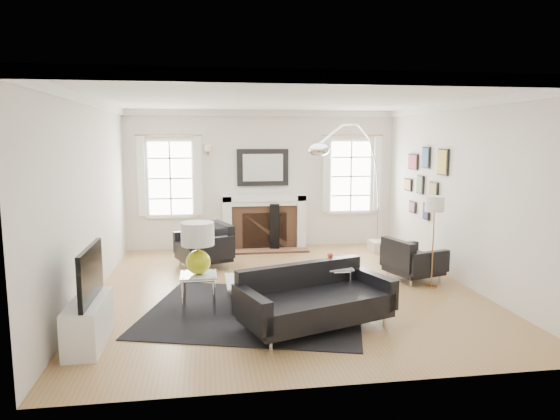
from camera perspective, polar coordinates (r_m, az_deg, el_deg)
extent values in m
plane|color=olive|center=(7.57, 0.66, -8.99)|extent=(6.00, 6.00, 0.00)
cube|color=silver|center=(10.24, -2.00, 3.49)|extent=(5.50, 0.04, 2.80)
cube|color=silver|center=(4.38, 6.94, -2.85)|extent=(5.50, 0.04, 2.80)
cube|color=silver|center=(7.37, -20.95, 1.13)|extent=(0.04, 6.00, 2.80)
cube|color=silver|center=(8.18, 20.07, 1.83)|extent=(0.04, 6.00, 2.80)
cube|color=white|center=(7.26, 0.70, 12.65)|extent=(5.50, 6.00, 0.02)
cube|color=white|center=(7.25, 0.70, 12.17)|extent=(5.50, 6.00, 0.12)
cube|color=white|center=(10.09, -6.08, -1.48)|extent=(0.18, 0.38, 1.10)
cube|color=white|center=(10.26, 2.32, -1.28)|extent=(0.18, 0.38, 1.10)
cube|color=white|center=(10.08, -1.86, 1.42)|extent=(1.70, 0.38, 0.12)
cube|color=white|center=(10.09, -1.86, 0.86)|extent=(1.50, 0.34, 0.10)
cube|color=brown|center=(10.19, -1.86, -1.92)|extent=(1.30, 0.30, 0.90)
cube|color=black|center=(10.10, -1.79, -2.41)|extent=(0.90, 0.10, 0.76)
cube|color=brown|center=(10.01, -1.67, -4.61)|extent=(1.70, 0.50, 0.04)
cube|color=black|center=(10.19, -1.98, 4.88)|extent=(1.05, 0.06, 0.75)
cube|color=white|center=(10.15, -1.96, 4.87)|extent=(0.82, 0.02, 0.55)
cube|color=white|center=(10.17, -12.42, 3.56)|extent=(1.00, 0.05, 1.60)
cube|color=white|center=(10.14, -12.43, 3.54)|extent=(0.84, 0.02, 1.44)
cube|color=white|center=(10.12, -15.58, 3.71)|extent=(0.14, 0.05, 1.55)
cube|color=white|center=(10.04, -9.32, 3.87)|extent=(0.14, 0.05, 1.55)
cube|color=white|center=(10.58, 8.05, 3.84)|extent=(1.00, 0.05, 1.60)
cube|color=white|center=(10.55, 8.09, 3.83)|extent=(0.84, 0.02, 1.44)
cube|color=white|center=(10.34, 5.28, 4.06)|extent=(0.14, 0.05, 1.55)
cube|color=white|center=(10.65, 11.05, 4.07)|extent=(0.14, 0.05, 1.55)
cube|color=black|center=(8.67, 18.15, 5.23)|extent=(0.03, 0.34, 0.44)
cube|color=gold|center=(8.66, 18.04, 5.23)|extent=(0.01, 0.29, 0.39)
cube|color=black|center=(9.25, 16.36, 5.77)|extent=(0.03, 0.28, 0.38)
cube|color=#395A9E|center=(9.24, 16.26, 5.78)|extent=(0.01, 0.23, 0.33)
cube|color=black|center=(9.76, 14.98, 5.34)|extent=(0.03, 0.40, 0.30)
cube|color=#B63848|center=(9.75, 14.88, 5.35)|extent=(0.01, 0.35, 0.25)
cube|color=black|center=(8.97, 17.15, 2.15)|extent=(0.03, 0.30, 0.30)
cube|color=#A09048|center=(8.96, 17.05, 2.15)|extent=(0.01, 0.25, 0.25)
cube|color=black|center=(9.46, 15.73, 2.81)|extent=(0.03, 0.26, 0.34)
cube|color=#50834E|center=(9.46, 15.63, 2.81)|extent=(0.01, 0.21, 0.29)
cube|color=black|center=(9.97, 14.43, 2.82)|extent=(0.03, 0.32, 0.24)
cube|color=tan|center=(9.96, 14.34, 2.82)|extent=(0.01, 0.27, 0.19)
cube|color=black|center=(9.24, 16.38, -0.15)|extent=(0.03, 0.24, 0.30)
cube|color=navy|center=(9.23, 16.28, -0.15)|extent=(0.01, 0.19, 0.25)
cube|color=black|center=(9.78, 14.91, 0.35)|extent=(0.03, 0.28, 0.22)
cube|color=#91556E|center=(9.78, 14.82, 0.35)|extent=(0.01, 0.23, 0.17)
cube|color=white|center=(5.94, -21.05, -11.91)|extent=(0.35, 1.00, 0.50)
cube|color=black|center=(5.77, -20.84, -6.77)|extent=(0.05, 1.00, 0.58)
cube|color=black|center=(6.63, -2.94, -11.46)|extent=(3.25, 2.94, 0.01)
cube|color=black|center=(6.01, 4.15, -10.96)|extent=(1.89, 1.34, 0.29)
cube|color=black|center=(6.24, 2.37, -8.18)|extent=(1.66, 0.70, 0.48)
cube|color=black|center=(5.59, -3.30, -11.19)|extent=(0.40, 0.81, 0.36)
cube|color=black|center=(6.44, 10.57, -8.68)|extent=(0.40, 0.81, 0.36)
cube|color=black|center=(8.84, -8.74, -4.68)|extent=(1.03, 1.03, 0.30)
cube|color=black|center=(8.92, -6.58, -3.07)|extent=(0.41, 0.80, 0.50)
cube|color=black|center=(9.19, -9.61, -3.45)|extent=(0.80, 0.39, 0.38)
cube|color=black|center=(8.45, -7.82, -4.43)|extent=(0.80, 0.39, 0.38)
cube|color=black|center=(8.26, 15.02, -6.01)|extent=(0.89, 0.89, 0.27)
cube|color=black|center=(8.01, 13.31, -4.94)|extent=(0.33, 0.72, 0.45)
cube|color=black|center=(7.97, 16.72, -5.79)|extent=(0.72, 0.31, 0.34)
cube|color=black|center=(8.50, 13.48, -4.81)|extent=(0.72, 0.31, 0.34)
cube|color=silver|center=(6.76, -2.78, -8.07)|extent=(0.80, 0.80, 0.02)
cylinder|color=silver|center=(6.44, -5.67, -10.49)|extent=(0.04, 0.04, 0.35)
cylinder|color=silver|center=(6.51, 0.75, -10.24)|extent=(0.04, 0.04, 0.35)
cylinder|color=silver|center=(7.12, -5.96, -8.65)|extent=(0.04, 0.04, 0.35)
cylinder|color=silver|center=(7.19, -0.18, -8.45)|extent=(0.04, 0.04, 0.35)
cube|color=silver|center=(6.54, -9.30, -7.32)|extent=(0.46, 0.46, 0.02)
cylinder|color=silver|center=(6.43, -10.99, -9.90)|extent=(0.04, 0.04, 0.51)
cylinder|color=silver|center=(6.43, -7.54, -9.84)|extent=(0.04, 0.04, 0.51)
cylinder|color=silver|center=(6.80, -10.86, -8.91)|extent=(0.04, 0.04, 0.51)
cylinder|color=silver|center=(6.79, -7.60, -8.85)|extent=(0.04, 0.04, 0.51)
cube|color=silver|center=(6.58, 5.73, -6.48)|extent=(0.53, 0.45, 0.02)
cylinder|color=silver|center=(6.43, 4.12, -9.41)|extent=(0.04, 0.04, 0.58)
cylinder|color=silver|center=(6.54, 8.04, -9.17)|extent=(0.04, 0.04, 0.58)
cylinder|color=silver|center=(6.78, 3.44, -8.49)|extent=(0.04, 0.04, 0.58)
cylinder|color=silver|center=(6.88, 7.16, -8.28)|extent=(0.04, 0.04, 0.58)
sphere|color=#C0C618|center=(6.50, -9.33, -5.90)|extent=(0.32, 0.32, 0.32)
cylinder|color=#C0C618|center=(6.46, -9.36, -4.54)|extent=(0.04, 0.04, 0.13)
cylinder|color=white|center=(6.42, -9.41, -2.71)|extent=(0.42, 0.42, 0.29)
sphere|color=#CB471A|center=(6.56, 5.74, -5.80)|extent=(0.10, 0.10, 0.10)
sphere|color=#CB471A|center=(6.54, 5.75, -5.17)|extent=(0.07, 0.07, 0.07)
cube|color=silver|center=(10.14, 11.05, -4.08)|extent=(0.27, 0.43, 0.22)
ellipsoid|color=silver|center=(8.25, 4.43, 6.90)|extent=(0.37, 0.37, 0.22)
cylinder|color=#B2783E|center=(7.99, 16.88, -8.32)|extent=(0.18, 0.18, 0.03)
cylinder|color=#B2783E|center=(7.85, 17.06, -4.10)|extent=(0.02, 0.02, 1.23)
cylinder|color=white|center=(7.74, 17.27, 0.68)|extent=(0.28, 0.28, 0.23)
cube|color=black|center=(10.04, -0.61, -1.94)|extent=(0.22, 0.22, 0.94)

